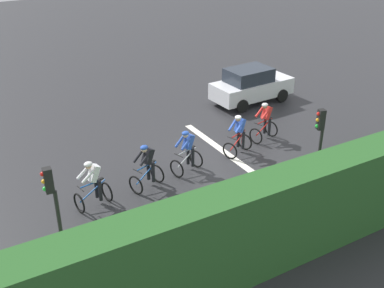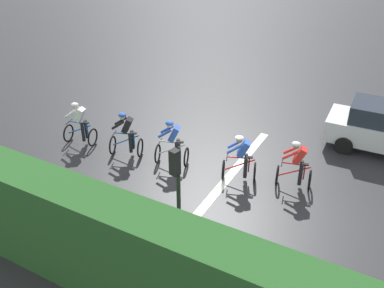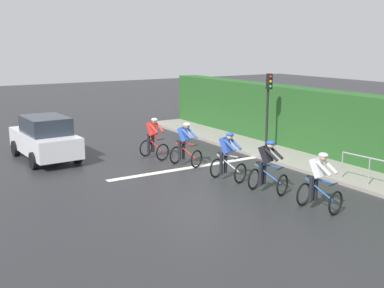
# 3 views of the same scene
# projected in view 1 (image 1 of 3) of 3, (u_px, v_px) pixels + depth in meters

# --- Properties ---
(ground_plane) EXTENTS (80.00, 80.00, 0.00)m
(ground_plane) POSITION_uv_depth(u_px,v_px,m) (227.00, 159.00, 18.17)
(ground_plane) COLOR #28282B
(sidewalk_kerb) EXTENTS (2.80, 23.62, 0.12)m
(sidewalk_kerb) POSITION_uv_depth(u_px,v_px,m) (252.00, 233.00, 13.95)
(sidewalk_kerb) COLOR gray
(sidewalk_kerb) RESTS_ON ground
(stone_wall_low) EXTENTS (0.44, 23.62, 0.69)m
(stone_wall_low) POSITION_uv_depth(u_px,v_px,m) (272.00, 242.00, 13.13)
(stone_wall_low) COLOR tan
(stone_wall_low) RESTS_ON ground
(hedge_wall) EXTENTS (1.10, 23.62, 2.69)m
(hedge_wall) POSITION_uv_depth(u_px,v_px,m) (282.00, 218.00, 12.44)
(hedge_wall) COLOR #265623
(hedge_wall) RESTS_ON ground
(road_marking_stop_line) EXTENTS (7.00, 0.30, 0.01)m
(road_marking_stop_line) POSITION_uv_depth(u_px,v_px,m) (232.00, 158.00, 18.28)
(road_marking_stop_line) COLOR silver
(road_marking_stop_line) RESTS_ON ground
(cyclist_lead) EXTENTS (0.87, 1.19, 1.66)m
(cyclist_lead) POSITION_uv_depth(u_px,v_px,m) (93.00, 185.00, 14.98)
(cyclist_lead) COLOR black
(cyclist_lead) RESTS_ON ground
(cyclist_second) EXTENTS (0.99, 1.24, 1.66)m
(cyclist_second) POSITION_uv_depth(u_px,v_px,m) (147.00, 167.00, 16.00)
(cyclist_second) COLOR black
(cyclist_second) RESTS_ON ground
(cyclist_mid) EXTENTS (0.96, 1.23, 1.66)m
(cyclist_mid) POSITION_uv_depth(u_px,v_px,m) (187.00, 152.00, 16.98)
(cyclist_mid) COLOR black
(cyclist_mid) RESTS_ON ground
(cyclist_fourth) EXTENTS (1.01, 1.25, 1.66)m
(cyclist_fourth) POSITION_uv_depth(u_px,v_px,m) (239.00, 135.00, 18.24)
(cyclist_fourth) COLOR black
(cyclist_fourth) RESTS_ON ground
(cyclist_trailing) EXTENTS (0.91, 1.21, 1.66)m
(cyclist_trailing) POSITION_uv_depth(u_px,v_px,m) (265.00, 122.00, 19.36)
(cyclist_trailing) COLOR black
(cyclist_trailing) RESTS_ON ground
(car_white) EXTENTS (2.05, 4.18, 1.76)m
(car_white) POSITION_uv_depth(u_px,v_px,m) (251.00, 85.00, 23.16)
(car_white) COLOR silver
(car_white) RESTS_ON ground
(traffic_light_near_crossing) EXTENTS (0.24, 0.31, 3.34)m
(traffic_light_near_crossing) POSITION_uv_depth(u_px,v_px,m) (319.00, 143.00, 14.46)
(traffic_light_near_crossing) COLOR black
(traffic_light_near_crossing) RESTS_ON ground
(traffic_light_far_junction) EXTENTS (0.21, 0.31, 3.34)m
(traffic_light_far_junction) POSITION_uv_depth(u_px,v_px,m) (55.00, 208.00, 11.32)
(traffic_light_far_junction) COLOR black
(traffic_light_far_junction) RESTS_ON ground
(pedestrian_railing_kerbside) EXTENTS (0.29, 3.09, 1.03)m
(pedestrian_railing_kerbside) POSITION_uv_depth(u_px,v_px,m) (131.00, 234.00, 12.78)
(pedestrian_railing_kerbside) COLOR #999EA3
(pedestrian_railing_kerbside) RESTS_ON ground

